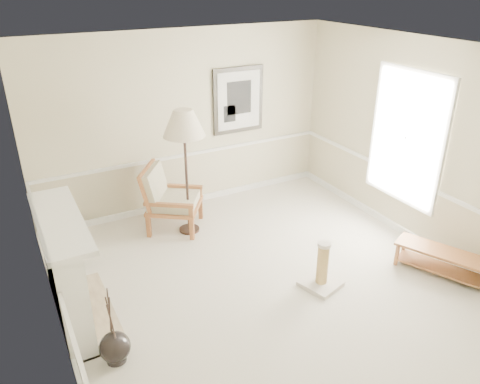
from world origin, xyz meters
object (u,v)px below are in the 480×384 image
object	(u,v)px
floor_lamp	(184,127)
bench	(444,259)
armchair	(167,196)
scratching_post	(322,272)
floor_vase	(115,348)

from	to	relation	value
floor_lamp	bench	bearing A→B (deg)	-46.74
armchair	scratching_post	xyz separation A→B (m)	(1.18, -2.36, -0.34)
armchair	bench	world-z (taller)	armchair
bench	scratching_post	distance (m)	1.66
armchair	scratching_post	size ratio (longest dim) A/B	1.71
floor_lamp	scratching_post	size ratio (longest dim) A/B	3.02
floor_vase	scratching_post	bearing A→B (deg)	0.73
floor_lamp	bench	distance (m)	3.93
armchair	floor_lamp	bearing A→B (deg)	-102.29
floor_vase	scratching_post	distance (m)	2.65
floor_vase	floor_lamp	bearing A→B (deg)	51.50
floor_lamp	bench	world-z (taller)	floor_lamp
floor_vase	scratching_post	size ratio (longest dim) A/B	1.47
floor_lamp	scratching_post	distance (m)	2.74
armchair	floor_lamp	size ratio (longest dim) A/B	0.57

